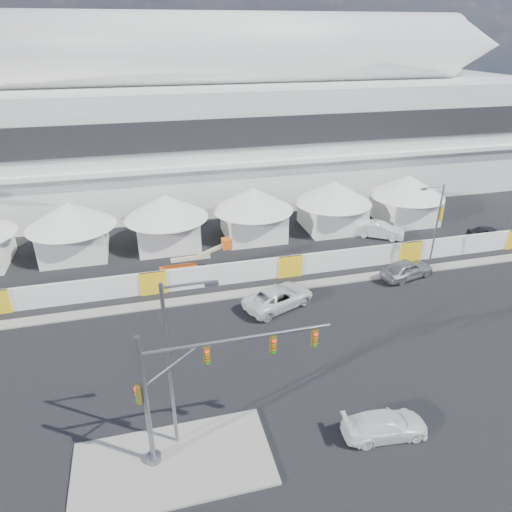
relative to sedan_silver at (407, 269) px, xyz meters
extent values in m
plane|color=black|center=(-15.99, -11.61, -0.85)|extent=(160.00, 160.00, 0.00)
cube|color=gray|center=(-21.99, -14.61, -0.78)|extent=(10.00, 5.00, 0.15)
cube|color=gray|center=(4.01, 0.89, -0.79)|extent=(80.00, 1.20, 0.12)
cube|color=silver|center=(-7.99, 30.39, 6.15)|extent=(80.00, 24.00, 14.00)
cube|color=black|center=(-7.99, 18.24, 8.95)|extent=(68.00, 0.30, 3.20)
cube|color=white|center=(-7.99, 17.99, 5.45)|extent=(72.00, 0.80, 0.50)
cylinder|color=white|center=(-7.99, 28.39, 16.93)|extent=(57.60, 8.40, 8.40)
cylinder|color=white|center=(-5.99, 28.39, 16.51)|extent=(51.60, 6.80, 6.80)
cylinder|color=white|center=(-3.99, 28.39, 16.09)|extent=(45.60, 5.20, 5.20)
cone|color=white|center=(24.81, 28.39, 17.15)|extent=(8.00, 7.60, 7.60)
cube|color=white|center=(-28.99, 12.39, 0.65)|extent=(6.00, 6.00, 3.00)
cone|color=white|center=(-28.99, 12.39, 3.35)|extent=(8.40, 8.40, 2.40)
cube|color=white|center=(-19.99, 12.39, 0.65)|extent=(6.00, 6.00, 3.00)
cone|color=white|center=(-19.99, 12.39, 3.35)|extent=(8.40, 8.40, 2.40)
cube|color=white|center=(-10.99, 12.39, 0.65)|extent=(6.00, 6.00, 3.00)
cone|color=white|center=(-10.99, 12.39, 3.35)|extent=(8.40, 8.40, 2.40)
cube|color=white|center=(-1.99, 12.39, 0.65)|extent=(6.00, 6.00, 3.00)
cone|color=white|center=(-1.99, 12.39, 3.35)|extent=(8.40, 8.40, 2.40)
cube|color=white|center=(7.01, 12.39, 0.65)|extent=(6.00, 6.00, 3.00)
cone|color=white|center=(7.01, 12.39, 3.35)|extent=(8.40, 8.40, 2.40)
cube|color=white|center=(-9.99, 2.89, 0.15)|extent=(70.00, 0.25, 2.00)
imported|color=#B3B4B9|center=(0.00, 0.00, 0.00)|extent=(3.12, 5.33, 1.70)
imported|color=white|center=(-12.43, -1.66, -0.03)|extent=(4.78, 6.52, 1.65)
imported|color=white|center=(-10.63, -15.52, -0.17)|extent=(2.30, 4.85, 1.37)
imported|color=silver|center=(1.99, 8.69, -0.03)|extent=(4.25, 5.13, 1.65)
imported|color=black|center=(12.84, 5.12, -0.09)|extent=(2.78, 4.75, 1.52)
cylinder|color=slate|center=(-22.92, -14.25, 3.17)|extent=(0.26, 0.26, 7.75)
cylinder|color=slate|center=(-22.92, -14.25, -0.50)|extent=(0.75, 0.75, 0.40)
cylinder|color=slate|center=(-18.36, -14.25, 6.08)|extent=(9.12, 0.17, 0.17)
cube|color=#594714|center=(-19.91, -14.25, 5.44)|extent=(0.32, 0.22, 1.05)
cube|color=#594714|center=(-16.68, -14.25, 5.44)|extent=(0.32, 0.22, 1.05)
cube|color=#594714|center=(-14.56, -14.25, 5.44)|extent=(0.32, 0.22, 1.05)
cube|color=#594714|center=(-23.19, -14.25, 3.82)|extent=(0.22, 0.32, 1.05)
cylinder|color=gray|center=(-21.65, -13.25, 4.14)|extent=(0.19, 0.19, 9.69)
cylinder|color=gray|center=(-20.47, -13.25, 8.77)|extent=(2.37, 0.13, 0.13)
cube|color=gray|center=(-19.39, -13.25, 8.67)|extent=(0.65, 0.27, 0.16)
cylinder|color=slate|center=(2.89, 0.89, 3.23)|extent=(0.16, 0.16, 8.16)
cylinder|color=slate|center=(1.89, 0.89, 7.13)|extent=(2.00, 0.11, 0.11)
cube|color=slate|center=(0.98, 0.89, 7.04)|extent=(0.54, 0.23, 0.14)
cube|color=yellow|center=(3.11, 0.89, 4.59)|extent=(0.03, 0.54, 1.27)
cube|color=orange|center=(-19.64, 4.94, -0.35)|extent=(3.35, 1.58, 1.01)
cube|color=beige|center=(-18.54, 4.94, 0.98)|extent=(3.50, 0.44, 0.32)
cube|color=beige|center=(-16.52, 4.94, 1.53)|extent=(2.71, 0.37, 1.11)
cube|color=orange|center=(-15.24, 4.94, 1.99)|extent=(0.85, 0.85, 0.92)
camera|label=1|loc=(-21.93, -31.26, 19.04)|focal=32.00mm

